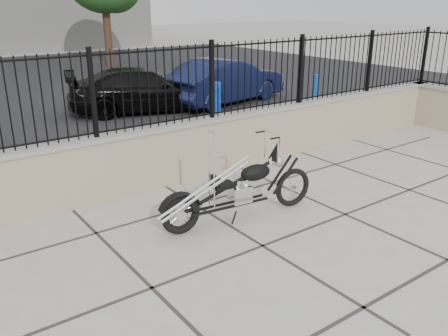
% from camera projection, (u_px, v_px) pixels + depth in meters
% --- Properties ---
extents(ground_plane, '(90.00, 90.00, 0.00)m').
position_uv_depth(ground_plane, '(263.00, 246.00, 5.72)').
color(ground_plane, '#99968E').
rests_on(ground_plane, ground).
extents(parking_lot, '(30.00, 30.00, 0.00)m').
position_uv_depth(parking_lot, '(10.00, 91.00, 15.22)').
color(parking_lot, black).
rests_on(parking_lot, ground).
extents(retaining_wall, '(14.00, 0.36, 0.96)m').
position_uv_depth(retaining_wall, '(160.00, 156.00, 7.46)').
color(retaining_wall, gray).
rests_on(retaining_wall, ground_plane).
extents(iron_fence, '(14.00, 0.08, 1.20)m').
position_uv_depth(iron_fence, '(157.00, 87.00, 7.09)').
color(iron_fence, black).
rests_on(iron_fence, retaining_wall).
extents(chopper_motorcycle, '(2.21, 0.64, 1.31)m').
position_uv_depth(chopper_motorcycle, '(238.00, 174.00, 6.18)').
color(chopper_motorcycle, black).
rests_on(chopper_motorcycle, ground_plane).
extents(car_black, '(4.20, 2.66, 1.13)m').
position_uv_depth(car_black, '(144.00, 90.00, 12.35)').
color(car_black, black).
rests_on(car_black, parking_lot).
extents(car_blue, '(3.97, 2.03, 1.25)m').
position_uv_depth(car_blue, '(225.00, 81.00, 13.33)').
color(car_blue, '#0E1436').
rests_on(car_blue, parking_lot).
extents(bollard_b, '(0.16, 0.16, 1.11)m').
position_uv_depth(bollard_b, '(218.00, 108.00, 10.39)').
color(bollard_b, '#0C32BF').
rests_on(bollard_b, ground_plane).
extents(bollard_c, '(0.17, 0.17, 1.04)m').
position_uv_depth(bollard_c, '(315.00, 96.00, 11.85)').
color(bollard_c, '#0B40A7').
rests_on(bollard_c, ground_plane).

